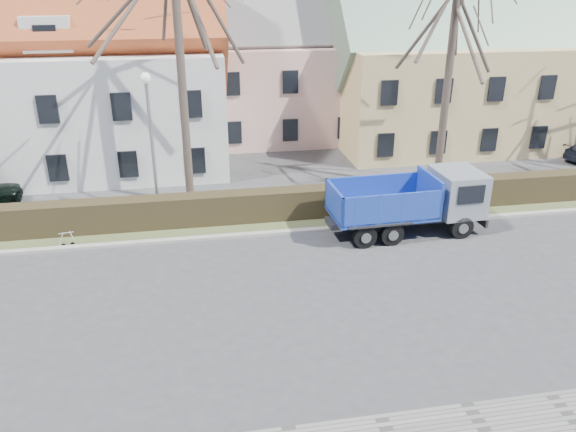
{
  "coord_description": "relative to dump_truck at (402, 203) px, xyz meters",
  "views": [
    {
      "loc": [
        -1.75,
        -15.9,
        9.75
      ],
      "look_at": [
        1.53,
        2.69,
        1.6
      ],
      "focal_mm": 35.0,
      "sensor_mm": 36.0,
      "label": 1
    }
  ],
  "objects": [
    {
      "name": "cart_frame",
      "position": [
        -13.36,
        0.92,
        -0.94
      ],
      "size": [
        0.84,
        0.58,
        0.71
      ],
      "primitive_type": null,
      "rotation": [
        0.0,
        0.0,
        0.19
      ],
      "color": "silver",
      "rests_on": "ground"
    },
    {
      "name": "building_yellow",
      "position": [
        9.64,
        13.15,
        2.95
      ],
      "size": [
        18.8,
        10.8,
        8.5
      ],
      "primitive_type": null,
      "color": "tan",
      "rests_on": "ground"
    },
    {
      "name": "dump_truck",
      "position": [
        0.0,
        0.0,
        0.0
      ],
      "size": [
        6.57,
        2.66,
        2.59
      ],
      "primitive_type": null,
      "rotation": [
        0.0,
        0.0,
        0.04
      ],
      "color": "#163298",
      "rests_on": "ground"
    },
    {
      "name": "tree_1",
      "position": [
        -8.36,
        4.65,
        5.03
      ],
      "size": [
        9.2,
        9.2,
        12.65
      ],
      "primitive_type": null,
      "color": "#463931",
      "rests_on": "ground"
    },
    {
      "name": "streetlight",
      "position": [
        -9.74,
        3.15,
        1.86
      ],
      "size": [
        0.49,
        0.49,
        6.31
      ],
      "primitive_type": null,
      "color": "gray",
      "rests_on": "ground"
    },
    {
      "name": "tree_2",
      "position": [
        3.64,
        4.65,
        4.2
      ],
      "size": [
        8.0,
        8.0,
        11.0
      ],
      "primitive_type": null,
      "color": "#463931",
      "rests_on": "ground"
    },
    {
      "name": "curb_far",
      "position": [
        -6.36,
        0.75,
        -1.24
      ],
      "size": [
        80.0,
        0.3,
        0.12
      ],
      "primitive_type": "cube",
      "color": "#9D988F",
      "rests_on": "ground"
    },
    {
      "name": "grass_strip",
      "position": [
        -6.36,
        2.35,
        -1.25
      ],
      "size": [
        80.0,
        3.0,
        0.1
      ],
      "primitive_type": "cube",
      "color": "#49522E",
      "rests_on": "ground"
    },
    {
      "name": "building_pink",
      "position": [
        -2.36,
        16.15,
        2.7
      ],
      "size": [
        10.8,
        8.8,
        8.0
      ],
      "primitive_type": null,
      "color": "#DEAA9D",
      "rests_on": "ground"
    },
    {
      "name": "ground",
      "position": [
        -6.36,
        -3.85,
        -1.3
      ],
      "size": [
        120.0,
        120.0,
        0.0
      ],
      "primitive_type": "plane",
      "color": "#39393B"
    },
    {
      "name": "hedge",
      "position": [
        -6.36,
        2.15,
        -0.65
      ],
      "size": [
        60.0,
        0.9,
        1.3
      ],
      "primitive_type": "cube",
      "color": "#2D2516",
      "rests_on": "ground"
    }
  ]
}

